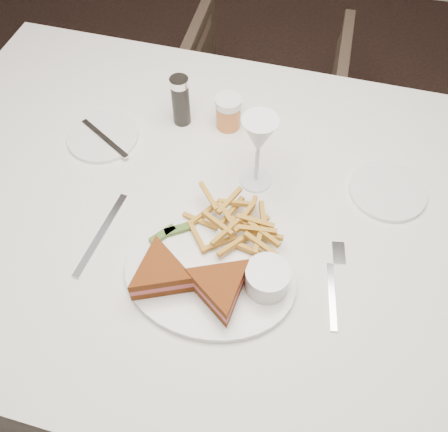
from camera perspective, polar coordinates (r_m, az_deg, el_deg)
ground at (r=1.64m, az=-11.06°, el=-21.74°), size 5.00×5.00×0.00m
table at (r=1.34m, az=0.47°, el=-8.91°), size 1.49×1.03×0.75m
chair_far at (r=1.95m, az=4.38°, el=13.58°), size 0.58×0.54×0.59m
table_setting at (r=0.95m, az=-0.26°, el=-0.84°), size 0.79×0.58×0.18m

